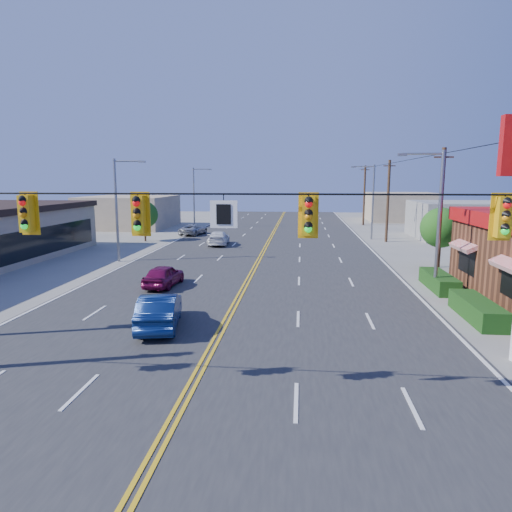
# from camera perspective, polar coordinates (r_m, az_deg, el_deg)

# --- Properties ---
(ground) EXTENTS (160.00, 160.00, 0.00)m
(ground) POSITION_cam_1_polar(r_m,az_deg,el_deg) (14.26, -8.77, -17.20)
(ground) COLOR gray
(ground) RESTS_ON ground
(road) EXTENTS (20.00, 120.00, 0.06)m
(road) POSITION_cam_1_polar(r_m,az_deg,el_deg) (33.10, -0.20, -1.57)
(road) COLOR #2D2D30
(road) RESTS_ON ground
(signal_span) EXTENTS (24.32, 0.34, 9.00)m
(signal_span) POSITION_cam_1_polar(r_m,az_deg,el_deg) (12.87, -9.83, 2.70)
(signal_span) COLOR #47301E
(signal_span) RESTS_ON ground
(streetlight_se) EXTENTS (2.55, 0.25, 8.00)m
(streetlight_se) POSITION_cam_1_polar(r_m,az_deg,el_deg) (27.43, 21.56, 4.93)
(streetlight_se) COLOR gray
(streetlight_se) RESTS_ON ground
(streetlight_ne) EXTENTS (2.55, 0.25, 8.00)m
(streetlight_ne) POSITION_cam_1_polar(r_m,az_deg,el_deg) (50.91, 14.20, 7.10)
(streetlight_ne) COLOR gray
(streetlight_ne) RESTS_ON ground
(streetlight_sw) EXTENTS (2.55, 0.25, 8.00)m
(streetlight_sw) POSITION_cam_1_polar(r_m,az_deg,el_deg) (37.15, -16.78, 6.21)
(streetlight_sw) COLOR gray
(streetlight_sw) RESTS_ON ground
(streetlight_nw) EXTENTS (2.55, 0.25, 8.00)m
(streetlight_nw) POSITION_cam_1_polar(r_m,az_deg,el_deg) (61.97, -7.59, 7.67)
(streetlight_nw) COLOR gray
(streetlight_nw) RESTS_ON ground
(utility_pole_near) EXTENTS (0.28, 0.28, 8.40)m
(utility_pole_near) POSITION_cam_1_polar(r_m,az_deg,el_deg) (31.67, 22.02, 4.85)
(utility_pole_near) COLOR #47301E
(utility_pole_near) RESTS_ON ground
(utility_pole_mid) EXTENTS (0.28, 0.28, 8.40)m
(utility_pole_mid) POSITION_cam_1_polar(r_m,az_deg,el_deg) (49.18, 16.16, 6.57)
(utility_pole_mid) COLOR #47301E
(utility_pole_mid) RESTS_ON ground
(utility_pole_far) EXTENTS (0.28, 0.28, 8.40)m
(utility_pole_far) POSITION_cam_1_polar(r_m,az_deg,el_deg) (66.95, 13.38, 7.36)
(utility_pole_far) COLOR #47301E
(utility_pole_far) RESTS_ON ground
(tree_kfc_rear) EXTENTS (2.94, 2.94, 4.41)m
(tree_kfc_rear) POSITION_cam_1_polar(r_m,az_deg,el_deg) (35.97, 22.11, 3.29)
(tree_kfc_rear) COLOR #47301E
(tree_kfc_rear) RESTS_ON ground
(tree_west) EXTENTS (2.80, 2.80, 4.20)m
(tree_west) POSITION_cam_1_polar(r_m,az_deg,el_deg) (49.23, -13.78, 5.03)
(tree_west) COLOR #47301E
(tree_west) RESTS_ON ground
(bld_east_mid) EXTENTS (12.00, 10.00, 4.00)m
(bld_east_mid) POSITION_cam_1_polar(r_m,az_deg,el_deg) (55.73, 25.28, 4.07)
(bld_east_mid) COLOR gray
(bld_east_mid) RESTS_ON ground
(bld_west_far) EXTENTS (11.00, 12.00, 4.20)m
(bld_west_far) POSITION_cam_1_polar(r_m,az_deg,el_deg) (64.80, -15.53, 5.35)
(bld_west_far) COLOR tan
(bld_west_far) RESTS_ON ground
(bld_east_far) EXTENTS (10.00, 10.00, 4.40)m
(bld_east_far) POSITION_cam_1_polar(r_m,az_deg,el_deg) (76.07, 17.63, 5.89)
(bld_east_far) COLOR tan
(bld_east_far) RESTS_ON ground
(car_magenta) EXTENTS (1.81, 3.95, 1.31)m
(car_magenta) POSITION_cam_1_polar(r_m,az_deg,el_deg) (27.93, -11.47, -2.53)
(car_magenta) COLOR maroon
(car_magenta) RESTS_ON ground
(car_blue) EXTENTS (2.37, 4.72, 1.48)m
(car_blue) POSITION_cam_1_polar(r_m,az_deg,el_deg) (20.32, -11.95, -6.83)
(car_blue) COLOR navy
(car_blue) RESTS_ON ground
(car_white) EXTENTS (2.22, 4.77, 1.35)m
(car_white) POSITION_cam_1_polar(r_m,az_deg,el_deg) (45.07, -4.71, 2.18)
(car_white) COLOR white
(car_white) RESTS_ON ground
(car_silver) EXTENTS (2.89, 4.77, 1.24)m
(car_silver) POSITION_cam_1_polar(r_m,az_deg,el_deg) (53.75, -7.83, 3.24)
(car_silver) COLOR #A0A0A5
(car_silver) RESTS_ON ground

